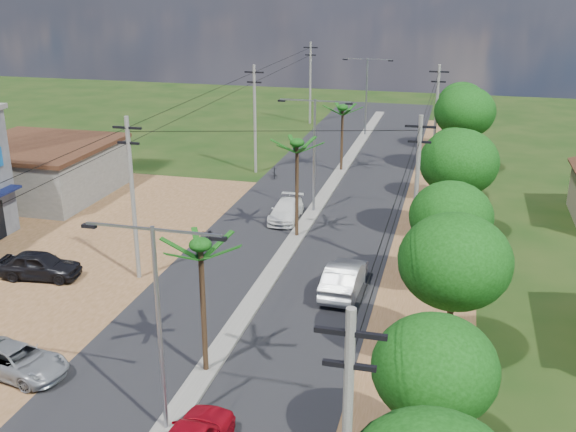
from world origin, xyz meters
The scene contains 29 objects.
ground centered at (0.00, 0.00, 0.00)m, with size 160.00×160.00×0.00m, color black.
road centered at (0.00, 15.00, 0.02)m, with size 12.00×110.00×0.04m, color black.
median centered at (0.00, 18.00, 0.09)m, with size 1.00×90.00×0.18m, color #605E56.
dirt_shoulder_east centered at (8.50, 15.00, 0.01)m, with size 5.00×90.00×0.03m, color brown.
low_shed centered at (-21.00, 24.00, 1.97)m, with size 10.40×10.40×3.95m.
tree_east_b centered at (9.30, 0.00, 4.11)m, with size 4.00×4.00×5.83m.
tree_east_c centered at (9.70, 7.00, 4.86)m, with size 4.60×4.60×6.83m.
tree_east_d centered at (9.40, 14.00, 4.34)m, with size 4.20×4.20×6.13m.
tree_east_e centered at (9.60, 22.00, 5.09)m, with size 4.80×4.80×7.14m.
tree_east_f centered at (9.20, 30.00, 3.89)m, with size 3.80×3.80×5.52m.
tree_east_g centered at (9.80, 38.00, 5.24)m, with size 5.00×5.00×7.38m.
tree_east_h centered at (9.50, 46.00, 4.64)m, with size 4.40×4.40×6.52m.
palm_median_near centered at (0.00, 4.00, 5.54)m, with size 2.00×2.00×6.15m.
palm_median_mid centered at (0.00, 20.00, 5.90)m, with size 2.00×2.00×6.55m.
palm_median_far centered at (0.00, 36.00, 5.26)m, with size 2.00×2.00×5.85m.
streetlight_near centered at (0.00, 0.00, 4.79)m, with size 5.10×0.18×8.00m.
streetlight_mid centered at (0.00, 25.00, 4.79)m, with size 5.10×0.18×8.00m.
streetlight_far centered at (0.00, 50.00, 4.79)m, with size 5.10×0.18×8.00m.
utility_pole_w_b centered at (-7.00, 12.00, 4.76)m, with size 1.60×0.24×9.00m.
utility_pole_w_c centered at (-7.00, 34.00, 4.76)m, with size 1.60×0.24×9.00m.
utility_pole_w_d centered at (-7.00, 55.00, 4.76)m, with size 1.60×0.24×9.00m.
utility_pole_e_b centered at (7.50, 16.00, 4.76)m, with size 1.60×0.24×9.00m.
utility_pole_e_c centered at (7.50, 38.00, 4.76)m, with size 1.60×0.24×9.00m.
car_silver_mid centered at (4.28, 12.96, 0.82)m, with size 1.73×4.97×1.64m, color gray.
car_white_far centered at (-1.50, 23.09, 0.65)m, with size 1.83×4.50×1.30m, color silver.
car_parked_silver centered at (-7.50, 1.95, 0.62)m, with size 2.06×4.47×1.24m, color gray.
car_parked_dark centered at (-12.18, 10.58, 0.76)m, with size 1.80×4.46×1.52m, color black.
moto_rider_west_a centered at (-5.00, 17.57, 0.50)m, with size 0.67×1.92×1.01m, color black.
moto_rider_west_b centered at (-5.00, 32.71, 0.45)m, with size 0.42×1.50×0.90m, color black.
Camera 1 is at (9.38, -18.75, 15.64)m, focal length 42.00 mm.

